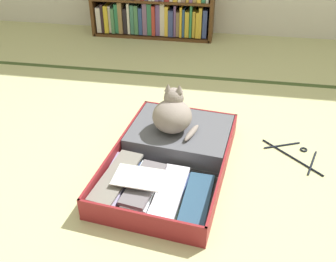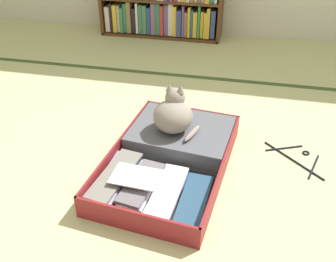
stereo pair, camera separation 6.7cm
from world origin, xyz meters
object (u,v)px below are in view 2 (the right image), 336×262
at_px(open_suitcase, 171,153).
at_px(black_cat, 174,114).
at_px(bookshelf, 161,0).
at_px(clothes_hanger, 297,158).

distance_m(open_suitcase, black_cat, 0.21).
xyz_separation_m(open_suitcase, black_cat, (-0.01, 0.13, 0.17)).
bearing_deg(black_cat, open_suitcase, -84.07).
xyz_separation_m(bookshelf, open_suitcase, (0.49, -1.92, -0.28)).
bearing_deg(clothes_hanger, open_suitcase, -166.53).
height_order(open_suitcase, black_cat, black_cat).
bearing_deg(bookshelf, black_cat, -75.03).
xyz_separation_m(black_cat, clothes_hanger, (0.69, 0.03, -0.21)).
height_order(black_cat, clothes_hanger, black_cat).
relative_size(black_cat, clothes_hanger, 0.86).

